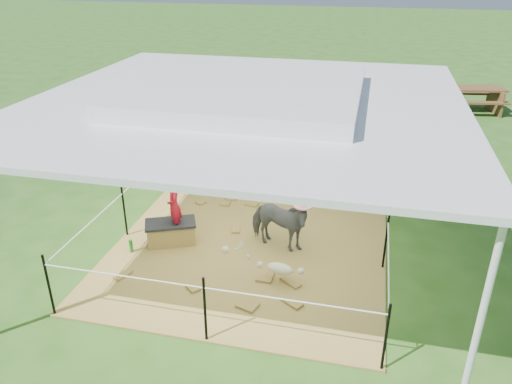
% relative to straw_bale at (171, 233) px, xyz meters
% --- Properties ---
extents(ground, '(90.00, 90.00, 0.00)m').
position_rel_straw_bale_xyz_m(ground, '(1.37, 0.06, -0.21)').
color(ground, '#2D5919').
rests_on(ground, ground).
extents(hay_patch, '(4.60, 4.60, 0.03)m').
position_rel_straw_bale_xyz_m(hay_patch, '(1.37, 0.06, -0.19)').
color(hay_patch, brown).
rests_on(hay_patch, ground).
extents(canopy_tent, '(6.30, 6.30, 2.90)m').
position_rel_straw_bale_xyz_m(canopy_tent, '(1.37, 0.06, 2.48)').
color(canopy_tent, silver).
rests_on(canopy_tent, ground).
extents(rope_fence, '(4.54, 4.54, 1.00)m').
position_rel_straw_bale_xyz_m(rope_fence, '(1.37, 0.06, 0.43)').
color(rope_fence, black).
rests_on(rope_fence, ground).
extents(straw_bale, '(0.90, 0.70, 0.36)m').
position_rel_straw_bale_xyz_m(straw_bale, '(0.00, 0.00, 0.00)').
color(straw_bale, '#B18440').
rests_on(straw_bale, hay_patch).
extents(dark_cloth, '(0.97, 0.76, 0.04)m').
position_rel_straw_bale_xyz_m(dark_cloth, '(0.00, 0.00, 0.20)').
color(dark_cloth, black).
rests_on(dark_cloth, straw_bale).
extents(woman, '(0.36, 0.42, 0.97)m').
position_rel_straw_bale_xyz_m(woman, '(0.10, 0.00, 0.66)').
color(woman, red).
rests_on(woman, straw_bale).
extents(green_bottle, '(0.08, 0.08, 0.22)m').
position_rel_straw_bale_xyz_m(green_bottle, '(-0.55, -0.45, -0.07)').
color(green_bottle, '#1B7B20').
rests_on(green_bottle, hay_patch).
extents(pony, '(1.23, 0.81, 0.96)m').
position_rel_straw_bale_xyz_m(pony, '(1.85, 0.25, 0.30)').
color(pony, '#4E4E54').
rests_on(pony, hay_patch).
extents(pink_hat, '(0.30, 0.30, 0.14)m').
position_rel_straw_bale_xyz_m(pink_hat, '(1.85, 0.25, 0.85)').
color(pink_hat, pink).
rests_on(pink_hat, pony).
extents(foal, '(1.10, 0.75, 0.56)m').
position_rel_straw_bale_xyz_m(foal, '(2.07, -0.73, 0.10)').
color(foal, beige).
rests_on(foal, hay_patch).
extents(trash_barrel, '(0.53, 0.53, 0.82)m').
position_rel_straw_bale_xyz_m(trash_barrel, '(4.77, 6.24, 0.20)').
color(trash_barrel, blue).
rests_on(trash_barrel, ground).
extents(picnic_table_near, '(2.02, 1.47, 0.83)m').
position_rel_straw_bale_xyz_m(picnic_table_near, '(3.64, 7.71, 0.21)').
color(picnic_table_near, brown).
rests_on(picnic_table_near, ground).
extents(picnic_table_far, '(2.11, 1.68, 0.80)m').
position_rel_straw_bale_xyz_m(picnic_table_far, '(6.30, 9.86, 0.19)').
color(picnic_table_far, '#56321D').
rests_on(picnic_table_far, ground).
extents(distant_person, '(0.64, 0.56, 1.12)m').
position_rel_straw_bale_xyz_m(distant_person, '(3.85, 7.49, 0.35)').
color(distant_person, blue).
rests_on(distant_person, ground).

